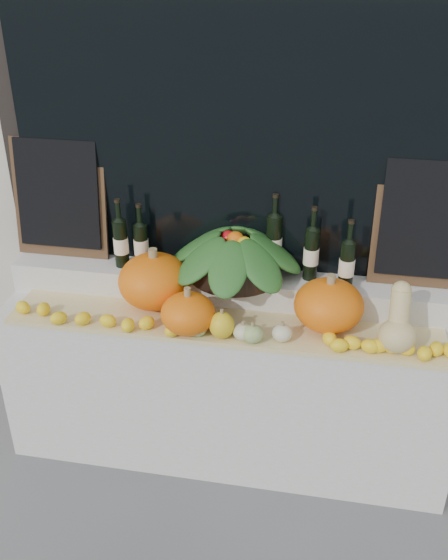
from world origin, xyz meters
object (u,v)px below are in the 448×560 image
at_px(pumpkin_right, 329,305).
at_px(butternut_squash, 398,325).
at_px(pumpkin_left, 155,281).
at_px(wine_bottle_tall, 274,242).
at_px(produce_bowl, 235,254).

xyz_separation_m(pumpkin_right, butternut_squash, (0.31, -0.11, -0.00)).
height_order(pumpkin_left, butternut_squash, butternut_squash).
bearing_deg(wine_bottle_tall, produce_bowl, -153.72).
xyz_separation_m(pumpkin_left, wine_bottle_tall, (0.56, 0.23, 0.15)).
bearing_deg(produce_bowl, wine_bottle_tall, 26.28).
distance_m(butternut_squash, wine_bottle_tall, 0.74).
xyz_separation_m(butternut_squash, wine_bottle_tall, (-0.61, 0.40, 0.17)).
relative_size(butternut_squash, produce_bowl, 0.42).
bearing_deg(pumpkin_left, butternut_squash, -7.97).
bearing_deg(butternut_squash, wine_bottle_tall, 146.85).
height_order(butternut_squash, wine_bottle_tall, wine_bottle_tall).
xyz_separation_m(pumpkin_left, butternut_squash, (1.17, -0.16, -0.02)).
bearing_deg(wine_bottle_tall, pumpkin_right, -43.59).
height_order(pumpkin_right, wine_bottle_tall, wine_bottle_tall).
bearing_deg(butternut_squash, produce_bowl, 158.69).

